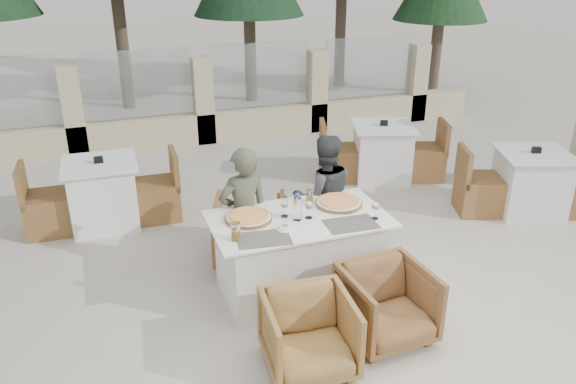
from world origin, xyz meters
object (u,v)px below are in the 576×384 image
object	(u,v)px
pizza_right	(339,202)
diner_right	(324,197)
wine_glass_corner	(375,209)
armchair_far_right	(320,221)
water_bottle	(297,207)
armchair_near_left	(309,335)
diner_left	(244,215)
bg_table_a	(103,194)
wine_glass_centre	(284,207)
bg_table_b	(382,152)
armchair_near_right	(387,304)
pizza_left	(249,217)
beer_glass_left	(236,231)
armchair_far_left	(250,230)
bg_table_c	(530,183)
wine_glass_near	(309,209)
olive_dish	(285,227)
beer_glass_right	(310,196)
dining_table	(299,255)

from	to	relation	value
pizza_right	diner_right	size ratio (longest dim) A/B	0.33
wine_glass_corner	armchair_far_right	xyz separation A→B (m)	(-0.12, 0.96, -0.55)
water_bottle	armchair_near_left	distance (m)	1.18
armchair_far_right	diner_left	bearing A→B (deg)	5.75
pizza_right	water_bottle	bearing A→B (deg)	-160.90
pizza_right	bg_table_a	world-z (taller)	pizza_right
wine_glass_centre	bg_table_a	size ratio (longest dim) A/B	0.11
bg_table_b	armchair_near_left	bearing A→B (deg)	-107.41
armchair_near_right	diner_right	size ratio (longest dim) A/B	0.52
pizza_left	wine_glass_centre	distance (m)	0.33
beer_glass_left	armchair_far_left	size ratio (longest dim) A/B	0.21
diner_left	bg_table_c	bearing A→B (deg)	176.65
water_bottle	wine_glass_near	xyz separation A→B (m)	(0.11, -0.00, -0.03)
wine_glass_corner	olive_dish	distance (m)	0.83
wine_glass_near	olive_dish	size ratio (longest dim) A/B	1.67
pizza_right	diner_right	world-z (taller)	diner_right
water_bottle	diner_left	xyz separation A→B (m)	(-0.38, 0.43, -0.22)
water_bottle	armchair_near_left	size ratio (longest dim) A/B	0.37
diner_left	wine_glass_centre	bearing A→B (deg)	123.68
wine_glass_near	armchair_far_right	world-z (taller)	wine_glass_near
armchair_near_left	wine_glass_centre	bearing A→B (deg)	85.08
beer_glass_left	pizza_left	bearing A→B (deg)	58.35
olive_dish	bg_table_c	distance (m)	3.57
wine_glass_near	olive_dish	world-z (taller)	wine_glass_near
wine_glass_corner	beer_glass_right	distance (m)	0.67
bg_table_a	pizza_left	bearing A→B (deg)	-56.95
dining_table	bg_table_a	world-z (taller)	same
pizza_right	armchair_far_right	world-z (taller)	pizza_right
bg_table_c	dining_table	bearing A→B (deg)	-147.87
wine_glass_near	armchair_far_left	size ratio (longest dim) A/B	0.25
pizza_right	diner_right	bearing A→B (deg)	85.95
water_bottle	bg_table_c	bearing A→B (deg)	12.24
wine_glass_centre	bg_table_c	world-z (taller)	wine_glass_centre
dining_table	wine_glass_centre	world-z (taller)	wine_glass_centre
water_bottle	beer_glass_right	bearing A→B (deg)	51.68
wine_glass_centre	diner_right	xyz separation A→B (m)	(0.60, 0.49, -0.20)
armchair_far_right	bg_table_a	size ratio (longest dim) A/B	0.42
pizza_left	beer_glass_left	world-z (taller)	beer_glass_left
olive_dish	armchair_near_left	size ratio (longest dim) A/B	0.16
armchair_near_right	bg_table_c	world-z (taller)	bg_table_c
beer_glass_right	bg_table_a	size ratio (longest dim) A/B	0.08
wine_glass_near	armchair_near_right	xyz separation A→B (m)	(0.36, -0.84, -0.55)
armchair_far_right	armchair_near_right	bearing A→B (deg)	74.35
wine_glass_centre	olive_dish	distance (m)	0.26
armchair_near_right	bg_table_c	bearing A→B (deg)	26.10
wine_glass_near	beer_glass_left	bearing A→B (deg)	-166.10
wine_glass_corner	armchair_far_left	size ratio (longest dim) A/B	0.25
olive_dish	bg_table_b	xyz separation A→B (m)	(2.29, 2.44, -0.41)
wine_glass_corner	diner_right	size ratio (longest dim) A/B	0.14
dining_table	wine_glass_near	bearing A→B (deg)	-20.58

